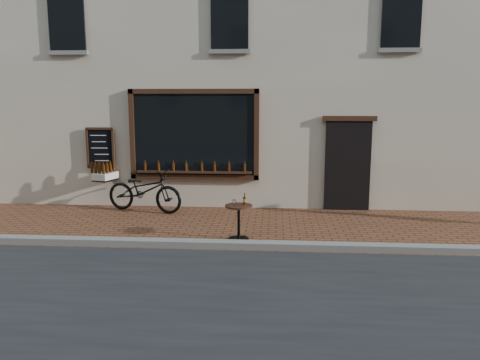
{
  "coord_description": "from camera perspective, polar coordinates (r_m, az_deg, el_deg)",
  "views": [
    {
      "loc": [
        0.11,
        -8.08,
        2.68
      ],
      "look_at": [
        -0.58,
        1.2,
        1.1
      ],
      "focal_mm": 35.0,
      "sensor_mm": 36.0,
      "label": 1
    }
  ],
  "objects": [
    {
      "name": "ground",
      "position": [
        8.51,
        3.34,
        -8.73
      ],
      "size": [
        90.0,
        90.0,
        0.0
      ],
      "primitive_type": "plane",
      "color": "brown",
      "rests_on": "ground"
    },
    {
      "name": "kerb",
      "position": [
        8.68,
        3.37,
        -7.94
      ],
      "size": [
        90.0,
        0.25,
        0.12
      ],
      "primitive_type": "cube",
      "color": "slate",
      "rests_on": "ground"
    },
    {
      "name": "bistro_table",
      "position": [
        9.1,
        -0.14,
        -4.29
      ],
      "size": [
        0.53,
        0.53,
        0.92
      ],
      "color": "black",
      "rests_on": "ground"
    },
    {
      "name": "shop_building",
      "position": [
        14.76,
        4.01,
        18.65
      ],
      "size": [
        28.0,
        6.2,
        10.0
      ],
      "color": "beige",
      "rests_on": "ground"
    },
    {
      "name": "cargo_bicycle",
      "position": [
        11.64,
        -11.76,
        -1.16
      ],
      "size": [
        2.45,
        1.24,
        1.13
      ],
      "rotation": [
        0.0,
        0.0,
        1.3
      ],
      "color": "black",
      "rests_on": "ground"
    }
  ]
}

